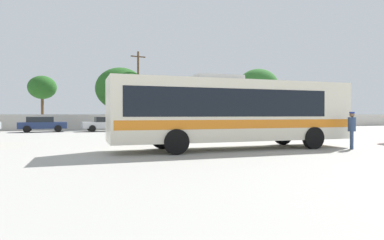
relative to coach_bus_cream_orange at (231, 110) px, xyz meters
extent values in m
plane|color=#A3A099|center=(-0.36, 10.38, -1.83)|extent=(300.00, 300.00, 0.00)
cube|color=beige|center=(-0.36, 23.14, -1.01)|extent=(80.00, 0.30, 1.65)
cube|color=silver|center=(0.13, 0.00, -0.02)|extent=(11.56, 2.59, 2.75)
cube|color=black|center=(-0.45, 0.00, 0.31)|extent=(9.48, 2.62, 1.21)
cube|color=orange|center=(0.13, 0.00, -0.62)|extent=(11.33, 2.62, 0.38)
cube|color=#19212D|center=(5.92, 0.02, 0.48)|extent=(0.05, 2.30, 1.43)
cube|color=orange|center=(5.93, 0.02, -1.06)|extent=(0.07, 2.50, 0.66)
cube|color=#B2B2B2|center=(-0.74, 0.00, 1.47)|extent=(2.21, 1.41, 0.24)
cylinder|color=black|center=(3.71, 1.24, -1.31)|extent=(1.04, 0.30, 1.04)
cylinder|color=black|center=(3.72, -1.21, -1.31)|extent=(1.04, 0.30, 1.04)
cylinder|color=black|center=(-3.05, 1.21, -1.31)|extent=(1.04, 0.30, 1.04)
cylinder|color=black|center=(-3.04, -1.24, -1.31)|extent=(1.04, 0.30, 1.04)
cylinder|color=#33476B|center=(5.43, -1.81, -1.41)|extent=(0.16, 0.16, 0.84)
cylinder|color=#33476B|center=(5.32, -1.92, -1.41)|extent=(0.16, 0.16, 0.84)
cylinder|color=#33476B|center=(5.37, -1.87, -0.66)|extent=(0.49, 0.49, 0.66)
sphere|color=#8C6647|center=(5.37, -1.87, -0.22)|extent=(0.23, 0.23, 0.23)
cylinder|color=navy|center=(5.37, -1.87, -0.11)|extent=(0.24, 0.24, 0.07)
cube|color=navy|center=(-10.07, 19.61, -1.21)|extent=(4.30, 2.07, 0.61)
cube|color=black|center=(-10.28, 19.59, -0.66)|extent=(2.41, 1.80, 0.50)
cylinder|color=black|center=(-8.83, 20.57, -1.51)|extent=(0.65, 0.26, 0.64)
cylinder|color=black|center=(-8.71, 18.81, -1.51)|extent=(0.65, 0.26, 0.64)
cylinder|color=black|center=(-11.42, 20.40, -1.51)|extent=(0.65, 0.26, 0.64)
cylinder|color=black|center=(-11.31, 18.64, -1.51)|extent=(0.65, 0.26, 0.64)
cube|color=#B7BABF|center=(-4.37, 18.98, -1.22)|extent=(4.58, 2.17, 0.60)
cube|color=black|center=(-4.15, 19.00, -0.67)|extent=(2.58, 1.86, 0.49)
cylinder|color=black|center=(-5.67, 17.99, -1.51)|extent=(0.66, 0.27, 0.64)
cylinder|color=black|center=(-5.82, 19.75, -1.51)|extent=(0.66, 0.27, 0.64)
cylinder|color=black|center=(-2.92, 18.22, -1.51)|extent=(0.66, 0.27, 0.64)
cylinder|color=black|center=(-3.07, 19.98, -1.51)|extent=(0.66, 0.27, 0.64)
cylinder|color=#4C3823|center=(-0.24, 24.66, 2.71)|extent=(0.24, 0.24, 9.08)
cube|color=#473321|center=(-0.24, 24.66, 6.65)|extent=(1.79, 0.45, 0.12)
cylinder|color=brown|center=(-11.10, 29.41, 0.05)|extent=(0.32, 0.32, 3.78)
ellipsoid|color=#23561E|center=(-11.10, 29.41, 3.10)|extent=(3.31, 3.31, 2.81)
cylinder|color=brown|center=(-2.14, 25.99, -0.50)|extent=(0.32, 0.32, 2.67)
ellipsoid|color=#23561E|center=(-2.14, 25.99, 2.91)|extent=(5.92, 5.92, 5.04)
cylinder|color=brown|center=(8.36, 29.55, -0.66)|extent=(0.32, 0.32, 2.35)
ellipsoid|color=#23561E|center=(8.36, 29.55, 2.37)|extent=(5.31, 5.31, 4.52)
cylinder|color=brown|center=(16.51, 25.81, -0.02)|extent=(0.32, 0.32, 3.62)
ellipsoid|color=#2D6628|center=(16.51, 25.81, 3.74)|extent=(5.57, 5.57, 4.73)
camera|label=1|loc=(-6.71, -13.96, -0.21)|focal=30.57mm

